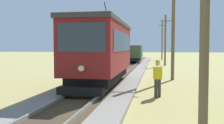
{
  "coord_description": "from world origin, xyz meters",
  "views": [
    {
      "loc": [
        3.09,
        4.7,
        2.34
      ],
      "look_at": [
        -0.02,
        22.51,
        1.29
      ],
      "focal_mm": 39.97,
      "sensor_mm": 36.0,
      "label": 1
    }
  ],
  "objects": [
    {
      "name": "second_worker",
      "position": [
        3.21,
        16.53,
        0.98
      ],
      "size": [
        0.41,
        0.3,
        1.78
      ],
      "rotation": [
        0.0,
        0.0,
        -1.41
      ],
      "color": "#38332D",
      "rests_on": "ground"
    },
    {
      "name": "utility_pole_distant",
      "position": [
        4.32,
        53.14,
        3.8
      ],
      "size": [
        1.4,
        0.55,
        7.4
      ],
      "color": "brown",
      "rests_on": "ground"
    },
    {
      "name": "freight_car",
      "position": [
        0.0,
        39.91,
        1.56
      ],
      "size": [
        2.4,
        5.2,
        2.31
      ],
      "color": "#384C33",
      "rests_on": "rail_right"
    },
    {
      "name": "utility_pole_far",
      "position": [
        4.32,
        37.46,
        3.36
      ],
      "size": [
        1.4,
        0.49,
        6.52
      ],
      "color": "brown",
      "rests_on": "ground"
    },
    {
      "name": "red_tram",
      "position": [
        0.0,
        18.86,
        2.19
      ],
      "size": [
        2.6,
        8.54,
        4.79
      ],
      "color": "maroon",
      "rests_on": "rail_right"
    },
    {
      "name": "utility_pole_mid",
      "position": [
        4.32,
        22.91,
        4.35
      ],
      "size": [
        1.4,
        0.56,
        8.5
      ],
      "color": "brown",
      "rests_on": "ground"
    }
  ]
}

